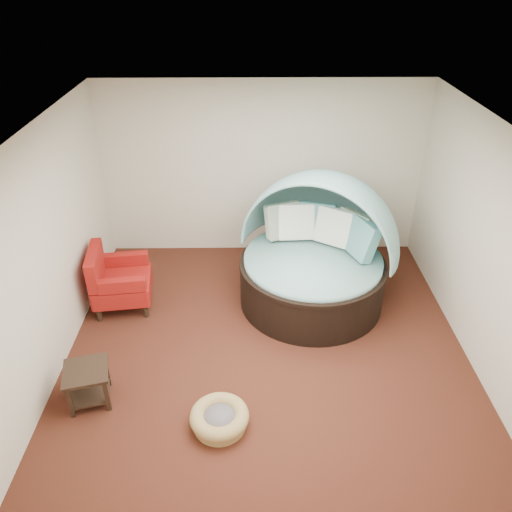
{
  "coord_description": "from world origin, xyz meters",
  "views": [
    {
      "loc": [
        -0.2,
        -4.87,
        4.32
      ],
      "look_at": [
        -0.13,
        0.6,
        0.99
      ],
      "focal_mm": 35.0,
      "sensor_mm": 36.0,
      "label": 1
    }
  ],
  "objects_px": {
    "pet_basket": "(220,418)",
    "side_table": "(88,381)",
    "red_armchair": "(117,280)",
    "canopy_daybed": "(316,245)"
  },
  "relations": [
    {
      "from": "canopy_daybed",
      "to": "side_table",
      "type": "relative_size",
      "value": 4.72
    },
    {
      "from": "pet_basket",
      "to": "side_table",
      "type": "relative_size",
      "value": 1.13
    },
    {
      "from": "canopy_daybed",
      "to": "red_armchair",
      "type": "height_order",
      "value": "canopy_daybed"
    },
    {
      "from": "red_armchair",
      "to": "side_table",
      "type": "bearing_deg",
      "value": -95.47
    },
    {
      "from": "pet_basket",
      "to": "side_table",
      "type": "bearing_deg",
      "value": 165.48
    },
    {
      "from": "canopy_daybed",
      "to": "pet_basket",
      "type": "bearing_deg",
      "value": -93.96
    },
    {
      "from": "canopy_daybed",
      "to": "pet_basket",
      "type": "height_order",
      "value": "canopy_daybed"
    },
    {
      "from": "red_armchair",
      "to": "pet_basket",
      "type": "bearing_deg",
      "value": -62.18
    },
    {
      "from": "pet_basket",
      "to": "side_table",
      "type": "xyz_separation_m",
      "value": [
        -1.46,
        0.38,
        0.18
      ]
    },
    {
      "from": "red_armchair",
      "to": "side_table",
      "type": "height_order",
      "value": "red_armchair"
    }
  ]
}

